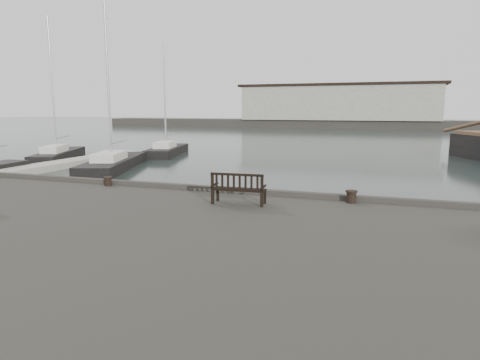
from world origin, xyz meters
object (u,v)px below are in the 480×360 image
(yacht_c, at_px, (114,166))
(bollard_left, at_px, (108,181))
(yacht_b, at_px, (59,157))
(yacht_d, at_px, (167,152))
(bollard_right, at_px, (351,197))
(bench, at_px, (239,194))

(yacht_c, bearing_deg, bollard_left, -74.30)
(bollard_left, xyz_separation_m, yacht_b, (-18.06, 17.09, -1.49))
(yacht_c, xyz_separation_m, yacht_d, (-1.23, 10.65, -0.01))
(bollard_left, height_order, yacht_c, yacht_c)
(bollard_left, relative_size, yacht_d, 0.03)
(yacht_c, bearing_deg, bollard_right, -55.03)
(bollard_right, height_order, yacht_d, yacht_d)
(yacht_d, bearing_deg, bench, -71.42)
(bollard_right, bearing_deg, bollard_left, 180.00)
(bollard_left, distance_m, yacht_d, 26.67)
(bollard_left, bearing_deg, bollard_right, 0.00)
(yacht_c, bearing_deg, yacht_b, 138.59)
(bench, distance_m, yacht_d, 30.83)
(yacht_c, bearing_deg, yacht_d, 77.21)
(bench, height_order, yacht_b, yacht_b)
(yacht_d, bearing_deg, yacht_b, -149.67)
(bollard_left, relative_size, yacht_c, 0.02)
(bollard_right, xyz_separation_m, yacht_b, (-27.52, 17.09, -1.51))
(bollard_left, bearing_deg, yacht_b, 136.57)
(yacht_b, xyz_separation_m, yacht_d, (7.23, 7.23, -0.02))
(bollard_left, distance_m, bollard_right, 9.46)
(bench, xyz_separation_m, yacht_b, (-24.11, 18.51, -1.63))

